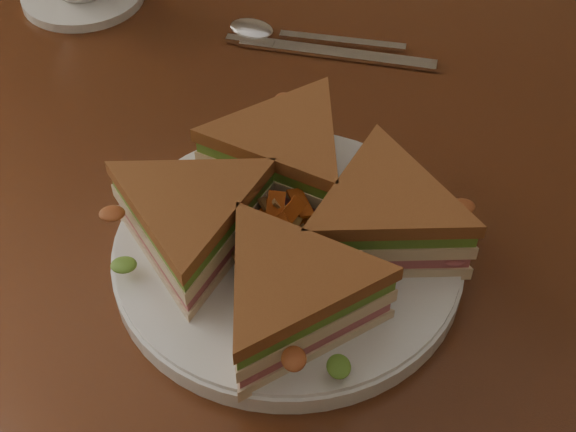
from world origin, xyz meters
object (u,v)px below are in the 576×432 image
Objects in this scene: sandwich_wedges at (288,221)px; knife at (323,52)px; table at (285,225)px; plate at (288,253)px; spoon at (273,32)px.

knife is at bearing 109.18° from sandwich_wedges.
sandwich_wedges is at bearing -62.31° from table.
plate is at bearing -84.69° from knife.
table is 6.68× the size of spoon.
knife is (-0.09, 0.26, -0.01)m from plate.
spoon is (-0.15, 0.27, -0.04)m from sandwich_wedges.
plate is at bearing -62.31° from table.
spoon is at bearing 119.32° from plate.
knife is (0.06, -0.01, -0.00)m from spoon.
sandwich_wedges is (0.06, -0.11, 0.14)m from table.
knife is at bearing 101.94° from table.
plate reaches higher than table.
sandwich_wedges is 0.28m from knife.
plate is at bearing -76.16° from spoon.
plate reaches higher than knife.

